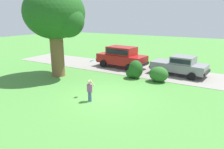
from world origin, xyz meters
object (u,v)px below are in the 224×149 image
object	(u,v)px
child_thrower	(90,89)
frisbee	(92,61)
parked_sedan	(180,65)
parked_suv	(122,56)
oak_tree_large	(57,16)

from	to	relation	value
child_thrower	frisbee	distance (m)	1.70
parked_sedan	frisbee	bearing A→B (deg)	-115.81
child_thrower	frisbee	size ratio (longest dim) A/B	4.59
parked_sedan	parked_suv	world-z (taller)	parked_suv
parked_sedan	child_thrower	xyz separation A→B (m)	(-3.03, -8.01, -0.13)
parked_sedan	child_thrower	distance (m)	8.57
oak_tree_large	frisbee	world-z (taller)	oak_tree_large
parked_sedan	frisbee	xyz separation A→B (m)	(-3.45, -7.13, 1.26)
parked_sedan	oak_tree_large	bearing A→B (deg)	-149.24
child_thrower	frisbee	xyz separation A→B (m)	(-0.42, 0.88, 1.39)
oak_tree_large	child_thrower	bearing A→B (deg)	-31.24
parked_sedan	parked_suv	size ratio (longest dim) A/B	0.94
oak_tree_large	frisbee	distance (m)	5.81
oak_tree_large	parked_sedan	bearing A→B (deg)	30.76
oak_tree_large	parked_suv	distance (m)	6.67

